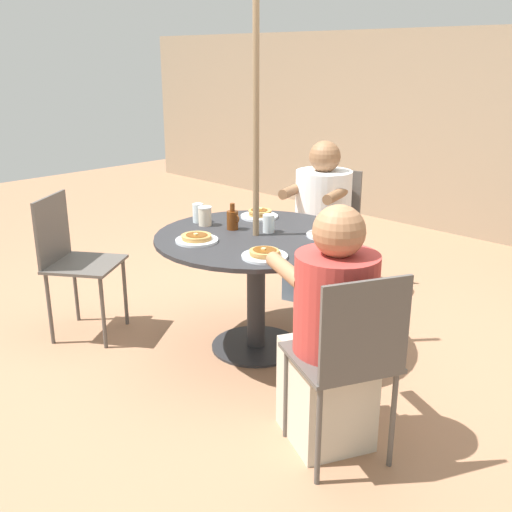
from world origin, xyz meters
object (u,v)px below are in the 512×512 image
at_px(pancake_plate_d, 265,254).
at_px(coffee_cup, 205,216).
at_px(pancake_plate_c, 327,234).
at_px(drinking_glass_a, 269,223).
at_px(pancake_plate_b, 260,215).
at_px(syrup_bottle, 233,219).
at_px(patio_chair_east, 330,221).
at_px(patio_chair_north, 349,355).
at_px(pancake_plate_a, 197,239).
at_px(drinking_glass_b, 198,213).
at_px(patio_chair_south, 72,255).
at_px(patio_table, 256,259).
at_px(diner_east, 321,229).
at_px(diner_north, 331,339).

xyz_separation_m(pancake_plate_d, coffee_cup, (-0.68, 0.19, 0.04)).
bearing_deg(pancake_plate_c, drinking_glass_a, -149.76).
height_order(pancake_plate_b, pancake_plate_d, pancake_plate_b).
height_order(syrup_bottle, coffee_cup, syrup_bottle).
distance_m(patio_chair_east, coffee_cup, 1.20).
xyz_separation_m(patio_chair_north, pancake_plate_a, (-1.18, 0.18, 0.21)).
bearing_deg(drinking_glass_b, patio_chair_south, -129.53).
distance_m(patio_table, diner_east, 0.98).
relative_size(patio_table, patio_chair_south, 1.31).
height_order(pancake_plate_d, drinking_glass_b, drinking_glass_b).
relative_size(patio_table, coffee_cup, 10.08).
bearing_deg(diner_east, pancake_plate_b, 75.12).
distance_m(patio_chair_north, pancake_plate_d, 0.79).
distance_m(patio_chair_east, pancake_plate_a, 1.45).
relative_size(patio_chair_north, pancake_plate_d, 3.76).
xyz_separation_m(diner_east, pancake_plate_a, (0.13, -1.26, 0.22)).
bearing_deg(patio_table, drinking_glass_a, 84.65).
bearing_deg(pancake_plate_a, drinking_glass_a, 69.85).
relative_size(patio_chair_north, syrup_bottle, 5.65).
xyz_separation_m(diner_east, pancake_plate_d, (0.59, -1.20, 0.23)).
distance_m(pancake_plate_c, drinking_glass_a, 0.34).
bearing_deg(drinking_glass_a, coffee_cup, -156.28).
bearing_deg(drinking_glass_b, patio_table, 6.57).
bearing_deg(patio_chair_north, drinking_glass_b, 99.00).
distance_m(syrup_bottle, coffee_cup, 0.19).
bearing_deg(patio_chair_east, drinking_glass_b, 67.39).
relative_size(coffee_cup, drinking_glass_a, 1.11).
bearing_deg(drinking_glass_b, patio_chair_east, 83.65).
bearing_deg(drinking_glass_b, pancake_plate_a, -41.18).
relative_size(patio_chair_north, coffee_cup, 7.70).
distance_m(diner_north, syrup_bottle, 1.17).
relative_size(diner_north, pancake_plate_a, 4.74).
bearing_deg(patio_chair_east, patio_chair_south, 54.17).
relative_size(pancake_plate_d, coffee_cup, 2.05).
xyz_separation_m(diner_north, pancake_plate_d, (-0.57, 0.17, 0.22)).
xyz_separation_m(diner_north, drinking_glass_a, (-0.88, 0.52, 0.25)).
distance_m(patio_chair_north, drinking_glass_b, 1.57).
bearing_deg(patio_chair_east, patio_table, 90.00).
bearing_deg(diner_east, pancake_plate_d, 99.95).
xyz_separation_m(diner_north, diner_east, (-1.16, 1.37, -0.01)).
bearing_deg(pancake_plate_c, patio_chair_north, -46.40).
height_order(patio_chair_south, pancake_plate_b, patio_chair_south).
bearing_deg(syrup_bottle, patio_chair_south, -140.03).
relative_size(diner_north, pancake_plate_c, 4.74).
bearing_deg(drinking_glass_a, patio_chair_south, -141.94).
bearing_deg(diner_north, pancake_plate_a, 109.89).
bearing_deg(pancake_plate_a, pancake_plate_c, 52.69).
height_order(patio_chair_north, diner_east, diner_east).
relative_size(patio_chair_south, pancake_plate_d, 3.76).
distance_m(drinking_glass_a, drinking_glass_b, 0.48).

